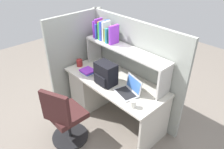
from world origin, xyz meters
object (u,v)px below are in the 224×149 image
at_px(laptop, 129,90).
at_px(backpack, 105,74).
at_px(paper_cup, 133,104).
at_px(office_chair, 65,120).
at_px(snack_canister, 80,63).
at_px(computer_mouse, 97,70).

relative_size(laptop, backpack, 1.14).
relative_size(paper_cup, office_chair, 0.10).
height_order(laptop, paper_cup, laptop).
bearing_deg(laptop, snack_canister, -177.60).
bearing_deg(paper_cup, snack_canister, 174.46).
bearing_deg(backpack, laptop, 9.77).
bearing_deg(backpack, snack_canister, 178.01).
distance_m(computer_mouse, snack_canister, 0.32).
xyz_separation_m(computer_mouse, paper_cup, (0.98, -0.23, 0.03)).
xyz_separation_m(backpack, snack_canister, (-0.67, 0.02, -0.10)).
bearing_deg(snack_canister, computer_mouse, 19.21).
xyz_separation_m(laptop, paper_cup, (0.22, -0.17, -0.00)).
bearing_deg(snack_canister, laptop, 2.40).
xyz_separation_m(computer_mouse, snack_canister, (-0.30, -0.11, 0.04)).
xyz_separation_m(laptop, computer_mouse, (-0.76, 0.06, -0.03)).
bearing_deg(computer_mouse, office_chair, -46.15).
height_order(backpack, snack_canister, backpack).
distance_m(paper_cup, office_chair, 0.98).
bearing_deg(snack_canister, paper_cup, -5.54).
bearing_deg(paper_cup, backpack, 170.68).
xyz_separation_m(laptop, backpack, (-0.39, -0.07, 0.10)).
distance_m(computer_mouse, paper_cup, 1.01).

